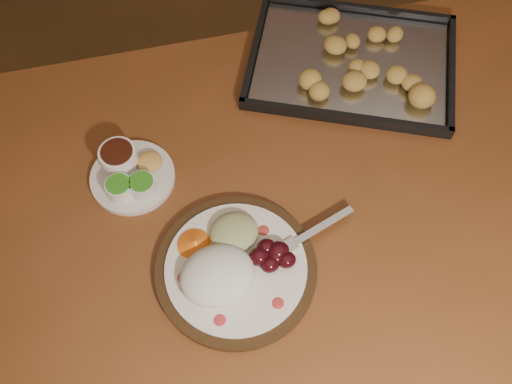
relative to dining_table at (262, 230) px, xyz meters
name	(u,v)px	position (x,y,z in m)	size (l,w,h in m)	color
ground	(333,260)	(0.29, 0.10, -0.65)	(4.00, 4.00, 0.00)	brown
dining_table	(262,230)	(0.00, 0.00, 0.00)	(1.61, 1.09, 0.75)	brown
dinner_plate	(232,266)	(-0.09, -0.10, 0.12)	(0.39, 0.29, 0.07)	black
condiment_saucer	(129,173)	(-0.22, 0.15, 0.12)	(0.16, 0.16, 0.06)	silver
baking_tray	(352,61)	(0.31, 0.26, 0.11)	(0.54, 0.50, 0.05)	black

